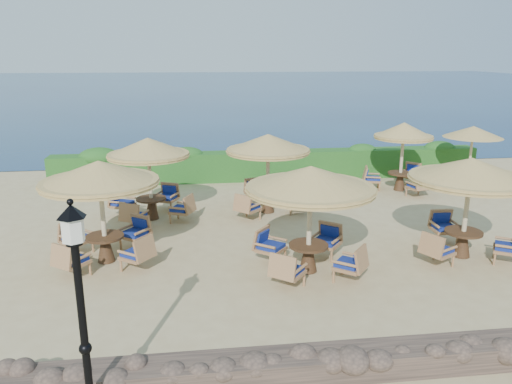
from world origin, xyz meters
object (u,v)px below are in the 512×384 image
object	(u,v)px
lamp_post	(83,326)
cafe_set_4	(268,157)
cafe_set_0	(101,192)
cafe_set_2	(469,184)
extra_parasol	(473,132)
cafe_set_5	(403,146)
cafe_set_3	(149,166)
cafe_set_1	(310,197)

from	to	relation	value
lamp_post	cafe_set_4	xyz separation A→B (m)	(4.01, 9.48, 0.35)
cafe_set_0	cafe_set_2	bearing A→B (deg)	-5.16
extra_parasol	cafe_set_5	world-z (taller)	cafe_set_5
lamp_post	cafe_set_4	bearing A→B (deg)	67.08
lamp_post	cafe_set_2	bearing A→B (deg)	30.80
cafe_set_3	cafe_set_2	bearing A→B (deg)	-26.58
cafe_set_3	cafe_set_4	xyz separation A→B (m)	(3.82, 0.24, 0.14)
extra_parasol	cafe_set_3	bearing A→B (deg)	-167.49
cafe_set_5	cafe_set_3	bearing A→B (deg)	-165.90
cafe_set_0	cafe_set_5	size ratio (longest dim) A/B	1.09
lamp_post	cafe_set_2	distance (m)	9.93
lamp_post	cafe_set_2	world-z (taller)	lamp_post
extra_parasol	cafe_set_4	bearing A→B (deg)	-163.68
cafe_set_2	cafe_set_0	bearing A→B (deg)	174.84
cafe_set_1	cafe_set_5	size ratio (longest dim) A/B	1.16
lamp_post	cafe_set_5	distance (m)	15.02
cafe_set_1	cafe_set_2	size ratio (longest dim) A/B	1.01
extra_parasol	cafe_set_4	distance (m)	8.96
extra_parasol	cafe_set_1	bearing A→B (deg)	-138.60
cafe_set_0	cafe_set_2	size ratio (longest dim) A/B	0.96
cafe_set_4	lamp_post	bearing A→B (deg)	-112.92
cafe_set_5	cafe_set_1	bearing A→B (deg)	-127.19
extra_parasol	cafe_set_3	size ratio (longest dim) A/B	0.85
extra_parasol	lamp_post	bearing A→B (deg)	-136.40
lamp_post	cafe_set_2	xyz separation A→B (m)	(8.52, 5.08, 0.42)
cafe_set_4	cafe_set_5	distance (m)	5.92
cafe_set_3	cafe_set_5	bearing A→B (deg)	14.10
cafe_set_0	cafe_set_3	xyz separation A→B (m)	(0.92, 3.33, -0.10)
lamp_post	cafe_set_5	world-z (taller)	lamp_post
cafe_set_2	cafe_set_4	bearing A→B (deg)	135.68
cafe_set_2	lamp_post	bearing A→B (deg)	-149.20
extra_parasol	cafe_set_2	world-z (taller)	cafe_set_2
cafe_set_2	cafe_set_3	size ratio (longest dim) A/B	1.08
cafe_set_2	cafe_set_3	world-z (taller)	same
extra_parasol	cafe_set_5	distance (m)	3.11
cafe_set_2	cafe_set_4	size ratio (longest dim) A/B	1.09
cafe_set_3	cafe_set_4	size ratio (longest dim) A/B	1.00
extra_parasol	cafe_set_3	xyz separation A→B (m)	(-12.41, -2.75, -0.41)
extra_parasol	cafe_set_1	size ratio (longest dim) A/B	0.77
extra_parasol	cafe_set_4	world-z (taller)	cafe_set_4
extra_parasol	cafe_set_3	distance (m)	12.72
extra_parasol	cafe_set_5	xyz separation A→B (m)	(-3.06, -0.41, -0.42)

